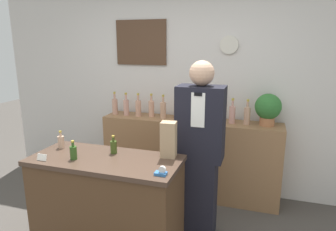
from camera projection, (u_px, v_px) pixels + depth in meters
The scene contains 22 objects.
back_wall at pixel (182, 85), 3.82m from camera, with size 5.20×0.09×2.70m.
back_shelf at pixel (189, 158), 3.74m from camera, with size 2.18×0.39×0.97m.
display_counter at pixel (107, 207), 2.66m from camera, with size 1.30×0.58×0.92m.
shopkeeper at pixel (200, 153), 2.84m from camera, with size 0.44×0.27×1.73m.
potted_plant at pixel (268, 108), 3.34m from camera, with size 0.29×0.29×0.36m.
paper_bag at pixel (169, 140), 2.55m from camera, with size 0.14×0.12×0.31m.
tape_dispenser at pixel (161, 172), 2.22m from camera, with size 0.09×0.06×0.07m.
price_card_left at pixel (42, 157), 2.50m from camera, with size 0.09×0.02×0.06m.
counter_bottle_0 at pixel (61, 142), 2.79m from camera, with size 0.06×0.06×0.16m.
counter_bottle_1 at pixel (73, 152), 2.52m from camera, with size 0.06×0.06×0.16m.
counter_bottle_2 at pixel (114, 147), 2.65m from camera, with size 0.06×0.06×0.16m.
shelf_bottle_0 at pixel (115, 106), 3.90m from camera, with size 0.07×0.07×0.29m.
shelf_bottle_1 at pixel (126, 107), 3.84m from camera, with size 0.07×0.07×0.29m.
shelf_bottle_2 at pixel (138, 108), 3.79m from camera, with size 0.07×0.07×0.29m.
shelf_bottle_3 at pixel (151, 108), 3.77m from camera, with size 0.07×0.07×0.29m.
shelf_bottle_4 at pixel (163, 109), 3.69m from camera, with size 0.07×0.07×0.29m.
shelf_bottle_5 at pixel (176, 110), 3.65m from camera, with size 0.07×0.07×0.29m.
shelf_bottle_6 at pixel (190, 111), 3.61m from camera, with size 0.07×0.07×0.29m.
shelf_bottle_7 at pixel (204, 112), 3.56m from camera, with size 0.07×0.07×0.29m.
shelf_bottle_8 at pixel (217, 113), 3.49m from camera, with size 0.07×0.07×0.29m.
shelf_bottle_9 at pixel (232, 114), 3.45m from camera, with size 0.07×0.07×0.29m.
shelf_bottle_10 at pixel (247, 115), 3.39m from camera, with size 0.07×0.07×0.29m.
Camera 1 is at (0.98, -1.68, 1.88)m, focal length 32.00 mm.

